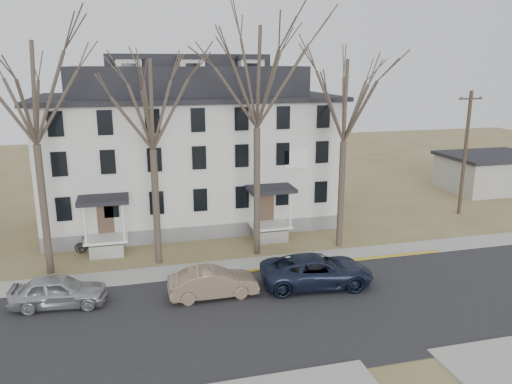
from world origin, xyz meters
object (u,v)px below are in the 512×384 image
object	(u,v)px
car_navy	(317,271)
tree_center	(257,70)
boarding_house	(189,149)
bicycle_right	(89,246)
tree_mid_left	(150,98)
bicycle_left	(92,246)
tree_mid_right	(345,95)
tree_far_left	(30,85)
utility_pole_far	(465,152)
car_silver	(59,292)
car_tan	(213,283)

from	to	relation	value
car_navy	tree_center	bearing A→B (deg)	25.33
boarding_house	bicycle_right	distance (m)	10.27
tree_mid_left	bicycle_left	size ratio (longest dim) A/B	7.31
boarding_house	tree_mid_left	size ratio (longest dim) A/B	1.63
tree_mid_right	bicycle_left	xyz separation A→B (m)	(-15.42, 2.64, -9.14)
boarding_house	tree_far_left	bearing A→B (deg)	-137.82
utility_pole_far	car_silver	size ratio (longest dim) A/B	2.11
tree_mid_left	bicycle_left	world-z (taller)	tree_mid_left
tree_mid_left	car_navy	bearing A→B (deg)	-34.22
car_silver	bicycle_left	distance (m)	7.13
car_tan	tree_far_left	bearing A→B (deg)	57.43
tree_center	bicycle_left	size ratio (longest dim) A/B	8.43
bicycle_right	utility_pole_far	bearing A→B (deg)	-78.09
utility_pole_far	tree_mid_right	bearing A→B (deg)	-160.71
tree_mid_right	tree_mid_left	bearing A→B (deg)	180.00
tree_center	car_silver	size ratio (longest dim) A/B	3.27
tree_far_left	car_silver	xyz separation A→B (m)	(0.99, -4.40, -9.58)
car_tan	bicycle_right	distance (m)	10.11
tree_far_left	tree_mid_right	distance (m)	17.52
tree_mid_right	bicycle_right	distance (m)	18.21
boarding_house	car_tan	world-z (taller)	boarding_house
tree_center	tree_mid_right	bearing A→B (deg)	0.00
tree_center	car_tan	xyz separation A→B (m)	(-3.64, -5.25, -10.35)
tree_center	bicycle_right	bearing A→B (deg)	165.90
tree_mid_left	car_tan	distance (m)	10.57
car_silver	bicycle_right	distance (m)	6.99
car_navy	tree_mid_left	bearing A→B (deg)	61.92
tree_mid_right	bicycle_left	size ratio (longest dim) A/B	7.31
car_silver	utility_pole_far	bearing A→B (deg)	-67.35
bicycle_left	tree_center	bearing A→B (deg)	-94.41
tree_mid_left	bicycle_right	distance (m)	10.28
tree_mid_right	car_silver	distance (m)	19.24
tree_mid_left	tree_mid_right	distance (m)	11.50
tree_center	tree_mid_right	distance (m)	5.70
tree_center	tree_far_left	bearing A→B (deg)	180.00
utility_pole_far	bicycle_left	xyz separation A→B (m)	(-27.42, -1.56, -4.45)
car_tan	car_navy	bearing A→B (deg)	-91.40
utility_pole_far	car_navy	xyz separation A→B (m)	(-15.64, -9.55, -4.08)
tree_center	tree_mid_left	bearing A→B (deg)	180.00
boarding_house	bicycle_right	bearing A→B (deg)	-141.55
utility_pole_far	car_navy	size ratio (longest dim) A/B	1.61
tree_mid_left	tree_mid_right	xyz separation A→B (m)	(11.50, 0.00, 0.00)
bicycle_right	car_silver	bearing A→B (deg)	-179.22
boarding_house	car_tan	bearing A→B (deg)	-92.73
car_navy	bicycle_right	bearing A→B (deg)	62.72
boarding_house	tree_mid_left	xyz separation A→B (m)	(-3.00, -8.15, 4.22)
tree_center	tree_mid_right	world-z (taller)	tree_center
car_tan	car_navy	world-z (taller)	car_navy
bicycle_right	tree_mid_right	bearing A→B (deg)	-90.78
tree_mid_right	car_silver	xyz separation A→B (m)	(-16.51, -4.40, -8.84)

